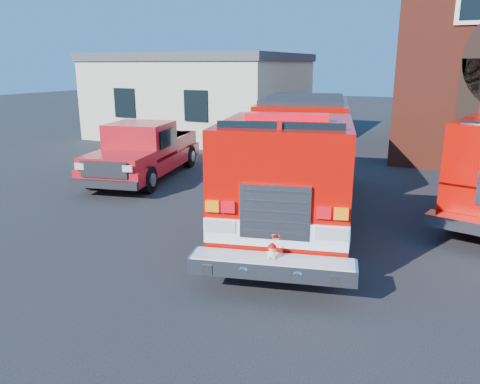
% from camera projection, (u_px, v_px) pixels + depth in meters
% --- Properties ---
extents(ground, '(100.00, 100.00, 0.00)m').
position_uv_depth(ground, '(262.00, 233.00, 10.90)').
color(ground, black).
rests_on(ground, ground).
extents(side_building, '(10.20, 8.20, 4.35)m').
position_uv_depth(side_building, '(202.00, 95.00, 25.35)').
color(side_building, beige).
rests_on(side_building, ground).
extents(fire_engine, '(4.81, 9.80, 2.91)m').
position_uv_depth(fire_engine, '(297.00, 157.00, 11.97)').
color(fire_engine, black).
rests_on(fire_engine, ground).
extents(pickup_truck, '(3.34, 6.21, 1.93)m').
position_uv_depth(pickup_truck, '(145.00, 151.00, 16.08)').
color(pickup_truck, black).
rests_on(pickup_truck, ground).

